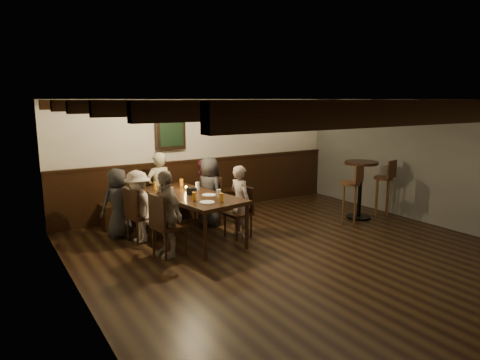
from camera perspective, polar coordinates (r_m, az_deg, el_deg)
room at (r=8.07m, az=-2.50°, el=1.25°), size 7.00×7.00×7.00m
dining_table at (r=7.39m, az=-6.67°, el=-2.37°), size 1.28×2.26×0.80m
chair_left_near at (r=7.53m, az=-13.10°, el=-5.88°), size 0.48×0.48×0.93m
chair_left_far at (r=6.77m, az=-9.53°, el=-7.49°), size 0.51×0.51×0.98m
chair_right_near at (r=8.26m, az=-4.22°, el=-4.12°), size 0.49×0.49×0.94m
chair_right_far at (r=7.59m, az=-0.15°, el=-5.58°), size 0.46×0.46×0.88m
person_bench_left at (r=7.76m, az=-15.93°, el=-2.98°), size 0.66×0.48×1.23m
person_bench_centre at (r=8.27m, az=-10.75°, el=-1.25°), size 0.56×0.42×1.42m
person_bench_right at (r=8.64m, az=-5.06°, el=-1.29°), size 0.65×0.54×1.21m
person_left_near at (r=7.43m, az=-13.41°, el=-3.47°), size 0.57×0.86×1.23m
person_left_far at (r=6.65m, az=-9.84°, el=-4.46°), size 0.45×0.83×1.35m
person_right_near at (r=8.19m, az=-4.08°, el=-1.55°), size 0.52×0.70×1.32m
person_right_far at (r=7.51m, az=0.03°, el=-2.85°), size 0.37×0.51×1.27m
pint_a at (r=7.81m, az=-11.28°, el=-0.79°), size 0.07×0.07×0.14m
pint_b at (r=8.03m, az=-7.82°, el=-0.35°), size 0.07×0.07×0.14m
pint_c at (r=7.29m, az=-9.09°, el=-1.53°), size 0.07×0.07×0.14m
pint_d at (r=7.69m, az=-5.68°, el=-0.80°), size 0.07×0.07×0.14m
pint_e at (r=6.88m, az=-6.11°, el=-2.18°), size 0.07×0.07×0.14m
pint_f at (r=7.04m, az=-2.83°, el=-1.83°), size 0.07×0.07×0.14m
pint_g at (r=6.76m, az=-2.53°, el=-2.36°), size 0.07×0.07×0.14m
plate_near at (r=6.74m, az=-4.39°, el=-2.98°), size 0.24×0.24×0.01m
plate_far at (r=7.24m, az=-4.17°, el=-2.01°), size 0.24×0.24×0.01m
condiment_caddy at (r=7.33m, az=-6.47°, el=-1.48°), size 0.15×0.10×0.12m
candle at (r=7.68m, az=-7.20°, el=-1.19°), size 0.05×0.05×0.05m
high_top_table at (r=8.96m, az=15.76°, el=-0.16°), size 0.66×0.66×1.17m
bar_stool_left at (r=8.53m, az=14.40°, el=-2.88°), size 0.40×0.42×1.19m
bar_stool_right at (r=9.30m, az=18.46°, el=-1.99°), size 0.39×0.41×1.19m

